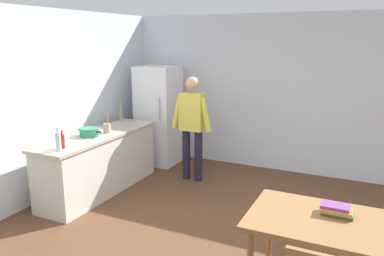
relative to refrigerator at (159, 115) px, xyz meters
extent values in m
plane|color=brown|center=(1.90, -2.40, -0.90)|extent=(14.00, 14.00, 0.00)
cube|color=silver|center=(1.90, 0.60, 0.45)|extent=(6.40, 0.12, 2.70)
cube|color=silver|center=(-0.70, -2.20, 0.45)|extent=(0.12, 5.60, 2.70)
cube|color=beige|center=(-0.10, -1.60, -0.47)|extent=(0.60, 2.12, 0.86)
cube|color=#B2A893|center=(-0.10, -1.60, -0.02)|extent=(0.64, 2.20, 0.04)
cube|color=white|center=(0.00, 0.00, 0.00)|extent=(0.70, 0.64, 1.80)
cylinder|color=#B2B2B7|center=(0.22, -0.34, 0.20)|extent=(0.02, 0.02, 0.40)
cylinder|color=#1E1E2D|center=(0.84, -0.55, -0.48)|extent=(0.13, 0.13, 0.84)
cylinder|color=#1E1E2D|center=(1.06, -0.55, -0.48)|extent=(0.13, 0.13, 0.84)
cube|color=#D8CC4C|center=(0.95, -0.55, 0.24)|extent=(0.38, 0.22, 0.60)
sphere|color=tan|center=(0.95, -0.55, 0.69)|extent=(0.22, 0.22, 0.22)
cylinder|color=#D8CC4C|center=(0.70, -0.59, 0.22)|extent=(0.20, 0.09, 0.55)
cylinder|color=#D8CC4C|center=(1.20, -0.59, 0.22)|extent=(0.20, 0.09, 0.55)
cube|color=olive|center=(3.30, -2.70, -0.18)|extent=(1.40, 0.90, 0.05)
cylinder|color=olive|center=(2.70, -2.35, -0.55)|extent=(0.06, 0.06, 0.70)
cylinder|color=#2D845B|center=(-0.13, -1.75, 0.06)|extent=(0.28, 0.28, 0.12)
cube|color=black|center=(-0.30, -1.75, 0.08)|extent=(0.06, 0.03, 0.02)
cube|color=black|center=(0.04, -1.75, 0.08)|extent=(0.06, 0.03, 0.02)
cylinder|color=tan|center=(-0.03, -1.47, 0.07)|extent=(0.11, 0.11, 0.14)
cylinder|color=olive|center=(-0.01, -1.47, 0.21)|extent=(0.02, 0.05, 0.22)
cylinder|color=olive|center=(-0.01, -1.48, 0.21)|extent=(0.02, 0.04, 0.22)
cylinder|color=gray|center=(-0.36, -0.66, 0.13)|extent=(0.06, 0.06, 0.26)
cylinder|color=gray|center=(-0.36, -0.66, 0.29)|extent=(0.02, 0.02, 0.06)
cylinder|color=#B22319|center=(-0.02, -2.40, 0.09)|extent=(0.06, 0.06, 0.18)
cylinder|color=#B22319|center=(-0.02, -2.40, 0.21)|extent=(0.02, 0.02, 0.06)
cylinder|color=silver|center=(0.02, -2.51, 0.12)|extent=(0.07, 0.07, 0.24)
cylinder|color=silver|center=(0.02, -2.51, 0.27)|extent=(0.03, 0.03, 0.06)
cube|color=#387A47|center=(3.34, -2.55, -0.14)|extent=(0.27, 0.16, 0.03)
cube|color=orange|center=(3.34, -2.57, -0.10)|extent=(0.26, 0.15, 0.03)
cube|color=#753D7F|center=(3.32, -2.55, -0.07)|extent=(0.24, 0.16, 0.03)
camera|label=1|loc=(3.52, -5.93, 1.38)|focal=35.59mm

